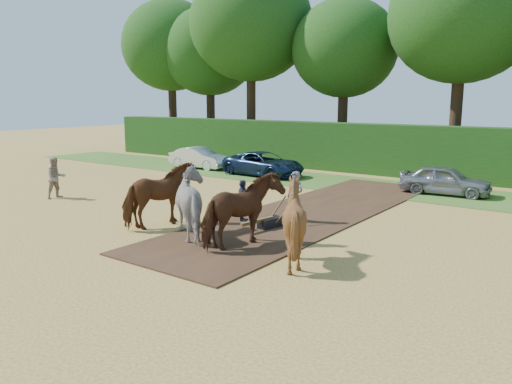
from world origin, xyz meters
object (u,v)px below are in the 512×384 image
(plough_team, at_px, (222,207))
(spectator_near, at_px, (56,178))
(parked_cars, at_px, (424,178))
(spectator_far, at_px, (243,201))

(plough_team, bearing_deg, spectator_near, 174.86)
(spectator_near, relative_size, parked_cars, 0.06)
(spectator_far, relative_size, parked_cars, 0.05)
(spectator_near, xyz_separation_m, spectator_far, (9.65, 1.46, -0.15))
(spectator_near, height_order, spectator_far, spectator_near)
(spectator_far, xyz_separation_m, parked_cars, (3.47, 9.99, -0.08))
(spectator_near, distance_m, plough_team, 10.73)
(spectator_near, distance_m, spectator_far, 9.76)
(spectator_near, bearing_deg, spectator_far, -72.51)
(spectator_far, height_order, parked_cars, spectator_far)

